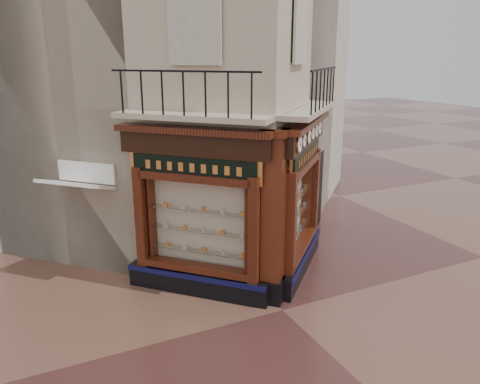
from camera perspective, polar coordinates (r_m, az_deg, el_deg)
ground at (r=10.78m, az=5.21°, el=-14.15°), size 80.00×80.00×0.00m
main_building at (r=14.89m, az=-6.95°, el=18.37°), size 11.31×11.31×12.00m
neighbour_left at (r=16.72m, az=-18.15°, el=15.77°), size 11.31×11.31×11.00m
neighbour_right at (r=18.10m, az=-1.81°, el=16.54°), size 11.31×11.31×11.00m
shopfront_left at (r=10.68m, az=-5.36°, el=-2.74°), size 2.86×2.86×3.98m
shopfront_right at (r=11.89m, az=7.44°, el=-0.80°), size 2.86×2.86×3.98m
corner_pilaster at (r=10.34m, az=4.07°, el=-3.55°), size 0.85×0.85×3.98m
balcony at (r=10.65m, az=1.67°, el=9.66°), size 5.94×2.97×1.03m
clock_a at (r=10.18m, az=7.21°, el=5.82°), size 0.32×0.32×0.40m
clock_b at (r=10.64m, az=7.77°, el=6.26°), size 0.26×0.26×0.32m
clock_c at (r=11.18m, az=8.36°, el=6.73°), size 0.29×0.29×0.37m
clock_d at (r=11.65m, az=8.83°, el=7.10°), size 0.27×0.27×0.33m
clock_e at (r=12.09m, az=9.25°, el=7.42°), size 0.29×0.29×0.36m
clock_f at (r=12.55m, az=9.64°, el=7.73°), size 0.30×0.30×0.38m
awning at (r=12.75m, az=-18.36°, el=-9.89°), size 1.83×1.83×0.37m
signboard_left at (r=10.30m, az=-5.71°, el=3.04°), size 2.28×2.28×0.61m
signboard_right at (r=11.59m, az=8.02°, el=4.47°), size 2.16×2.16×0.58m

